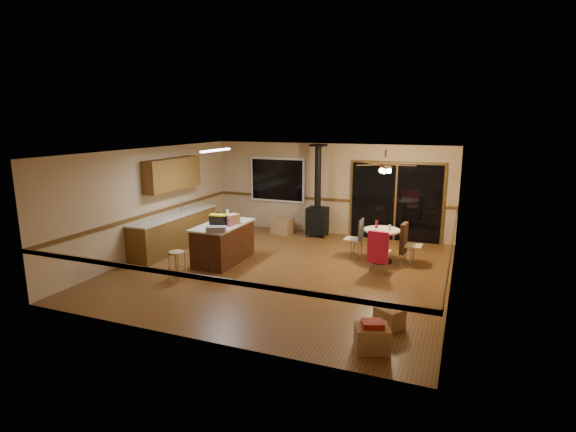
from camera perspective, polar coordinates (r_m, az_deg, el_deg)
The scene contains 35 objects.
floor at distance 10.05m, azimuth -0.64°, elevation -6.76°, with size 7.00×7.00×0.00m, color brown.
ceiling at distance 9.53m, azimuth -0.67°, elevation 8.20°, with size 7.00×7.00×0.00m, color silver.
wall_back at distance 12.96m, azimuth 5.26°, elevation 3.41°, with size 7.00×7.00×0.00m, color tan.
wall_front at distance 6.71m, azimuth -12.17°, elevation -5.10°, with size 7.00×7.00×0.00m, color tan.
wall_left at distance 11.48m, azimuth -17.03°, elevation 1.80°, with size 7.00×7.00×0.00m, color tan.
wall_right at distance 9.01m, azimuth 20.41°, elevation -1.18°, with size 7.00×7.00×0.00m, color tan.
chair_rail at distance 9.77m, azimuth -0.65°, elevation -1.20°, with size 7.00×7.00×0.08m, color #513414, non-canonical shape.
window at distance 13.43m, azimuth -1.37°, elevation 4.63°, with size 1.72×0.10×1.32m, color black.
sliding_door at distance 12.56m, azimuth 13.51°, elevation 1.69°, with size 2.52×0.10×2.10m, color black.
lower_cabinets at distance 11.87m, azimuth -14.14°, elevation -2.01°, with size 0.60×3.00×0.86m, color brown.
countertop at distance 11.77m, azimuth -14.25°, elevation 0.12°, with size 0.64×3.04×0.04m, color #C0B195.
upper_cabinets at distance 11.84m, azimuth -14.44°, elevation 5.19°, with size 0.35×2.00×0.80m, color brown.
kitchen_island at distance 10.56m, azimuth -8.21°, elevation -3.38°, with size 0.88×1.68×0.90m.
wood_stove at distance 12.70m, azimuth 3.76°, elevation 0.64°, with size 0.55×0.50×2.52m.
ceiling_fan at distance 10.33m, azimuth 12.21°, elevation 6.07°, with size 0.24×0.24×0.55m.
fluorescent_strip at distance 10.61m, azimuth -9.16°, elevation 8.23°, with size 0.10×1.20×0.04m, color white.
toolbox_grey at distance 9.70m, azimuth -9.12°, elevation -1.68°, with size 0.41×0.23×0.13m, color slate.
toolbox_black at distance 10.40m, azimuth -8.84°, elevation -0.51°, with size 0.37×0.20×0.21m, color black.
toolbox_yellow_lid at distance 10.38m, azimuth -8.86°, elevation 0.12°, with size 0.39×0.20×0.03m, color gold.
box_on_island at distance 10.45m, azimuth -7.16°, elevation -0.37°, with size 0.24×0.32×0.22m, color #996E44.
bottle_dark at distance 10.60m, azimuth -8.90°, elevation -0.16°, with size 0.07×0.07×0.25m, color black.
bottle_pink at distance 10.18m, azimuth -7.47°, elevation -0.75°, with size 0.07×0.07×0.21m, color #D84C8C.
bottle_white at distance 11.17m, azimuth -7.70°, elevation 0.34°, with size 0.06×0.06×0.18m, color white.
bar_stool at distance 9.70m, azimuth -13.90°, elevation -6.04°, with size 0.32×0.32×0.58m, color tan.
blue_bucket at distance 10.04m, azimuth -9.20°, elevation -6.20°, with size 0.30×0.30×0.25m, color #0C36B0.
dining_table at distance 10.64m, azimuth 11.81°, elevation -2.98°, with size 0.84×0.84×0.78m.
glass_red at distance 10.67m, azimuth 11.19°, elevation -1.02°, with size 0.07×0.07×0.18m, color #590C14.
glass_cream at distance 10.48m, azimuth 12.80°, elevation -1.46°, with size 0.06×0.06×0.13m, color beige.
chair_left at distance 10.82m, azimuth 8.82°, elevation -2.27°, with size 0.41×0.41×0.51m.
chair_near at distance 9.76m, azimuth 11.40°, elevation -3.90°, with size 0.46×0.49×0.70m.
chair_right at distance 10.61m, azimuth 14.64°, elevation -2.78°, with size 0.49×0.45×0.70m.
box_under_window at distance 13.06m, azimuth -0.71°, elevation -1.28°, with size 0.56×0.45×0.45m, color #996E44.
box_corner_a at distance 6.79m, azimuth 10.62°, elevation -15.00°, with size 0.48×0.40×0.36m, color #996E44.
box_corner_b at distance 7.52m, azimuth 12.76°, elevation -12.47°, with size 0.40×0.34×0.32m, color #996E44.
box_small_red at distance 6.69m, azimuth 10.70°, elevation -13.30°, with size 0.31×0.26×0.08m, color maroon.
Camera 1 is at (3.63, -8.79, 3.26)m, focal length 28.00 mm.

